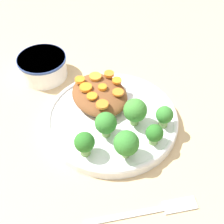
# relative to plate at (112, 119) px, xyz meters

# --- Properties ---
(ground_plane) EXTENTS (4.00, 4.00, 0.00)m
(ground_plane) POSITION_rel_plate_xyz_m (0.00, 0.00, -0.01)
(ground_plane) COLOR tan
(plate) EXTENTS (0.28, 0.28, 0.03)m
(plate) POSITION_rel_plate_xyz_m (0.00, 0.00, 0.00)
(plate) COLOR white
(plate) RESTS_ON ground_plane
(dip_bowl) EXTENTS (0.12, 0.12, 0.05)m
(dip_bowl) POSITION_rel_plate_xyz_m (0.22, 0.07, 0.02)
(dip_bowl) COLOR white
(dip_bowl) RESTS_ON ground_plane
(stew_mound) EXTENTS (0.14, 0.12, 0.03)m
(stew_mound) POSITION_rel_plate_xyz_m (0.06, -0.00, 0.02)
(stew_mound) COLOR brown
(stew_mound) RESTS_ON plate
(broccoli_floret_0) EXTENTS (0.05, 0.05, 0.06)m
(broccoli_floret_0) POSITION_rel_plate_xyz_m (-0.04, -0.03, 0.04)
(broccoli_floret_0) COLOR #759E51
(broccoli_floret_0) RESTS_ON plate
(broccoli_floret_1) EXTENTS (0.05, 0.05, 0.06)m
(broccoli_floret_1) POSITION_rel_plate_xyz_m (-0.10, 0.02, 0.04)
(broccoli_floret_1) COLOR #7FA85B
(broccoli_floret_1) RESTS_ON plate
(broccoli_floret_2) EXTENTS (0.04, 0.04, 0.06)m
(broccoli_floret_2) POSITION_rel_plate_xyz_m (-0.04, 0.03, 0.04)
(broccoli_floret_2) COLOR #7FA85B
(broccoli_floret_2) RESTS_ON plate
(broccoli_floret_3) EXTENTS (0.03, 0.03, 0.05)m
(broccoli_floret_3) POSITION_rel_plate_xyz_m (-0.10, -0.04, 0.03)
(broccoli_floret_3) COLOR #7FA85B
(broccoli_floret_3) RESTS_ON plate
(broccoli_floret_4) EXTENTS (0.04, 0.04, 0.05)m
(broccoli_floret_4) POSITION_rel_plate_xyz_m (-0.07, -0.08, 0.04)
(broccoli_floret_4) COLOR #7FA85B
(broccoli_floret_4) RESTS_ON plate
(broccoli_floret_5) EXTENTS (0.04, 0.04, 0.05)m
(broccoli_floret_5) POSITION_rel_plate_xyz_m (-0.06, 0.09, 0.04)
(broccoli_floret_5) COLOR #759E51
(broccoli_floret_5) RESTS_ON plate
(carrot_slice_0) EXTENTS (0.02, 0.02, 0.00)m
(carrot_slice_0) POSITION_rel_plate_xyz_m (0.03, -0.03, 0.04)
(carrot_slice_0) COLOR orange
(carrot_slice_0) RESTS_ON stew_mound
(carrot_slice_1) EXTENTS (0.02, 0.02, 0.01)m
(carrot_slice_1) POSITION_rel_plate_xyz_m (0.09, -0.04, 0.04)
(carrot_slice_1) COLOR orange
(carrot_slice_1) RESTS_ON stew_mound
(carrot_slice_2) EXTENTS (0.02, 0.02, 0.01)m
(carrot_slice_2) POSITION_rel_plate_xyz_m (0.10, 0.03, 0.04)
(carrot_slice_2) COLOR orange
(carrot_slice_2) RESTS_ON stew_mound
(carrot_slice_3) EXTENTS (0.03, 0.03, 0.01)m
(carrot_slice_3) POSITION_rel_plate_xyz_m (0.07, 0.02, 0.04)
(carrot_slice_3) COLOR orange
(carrot_slice_3) RESTS_ON stew_mound
(carrot_slice_4) EXTENTS (0.02, 0.02, 0.01)m
(carrot_slice_4) POSITION_rel_plate_xyz_m (0.05, -0.01, 0.04)
(carrot_slice_4) COLOR orange
(carrot_slice_4) RESTS_ON stew_mound
(carrot_slice_5) EXTENTS (0.03, 0.03, 0.01)m
(carrot_slice_5) POSITION_rel_plate_xyz_m (0.01, 0.02, 0.04)
(carrot_slice_5) COLOR orange
(carrot_slice_5) RESTS_ON stew_mound
(carrot_slice_6) EXTENTS (0.02, 0.02, 0.01)m
(carrot_slice_6) POSITION_rel_plate_xyz_m (0.06, -0.04, 0.04)
(carrot_slice_6) COLOR orange
(carrot_slice_6) RESTS_ON stew_mound
(carrot_slice_7) EXTENTS (0.02, 0.02, 0.00)m
(carrot_slice_7) POSITION_rel_plate_xyz_m (0.04, 0.02, 0.04)
(carrot_slice_7) COLOR orange
(carrot_slice_7) RESTS_ON stew_mound
(carrot_slice_8) EXTENTS (0.03, 0.03, 0.01)m
(carrot_slice_8) POSITION_rel_plate_xyz_m (0.09, -0.01, 0.04)
(carrot_slice_8) COLOR orange
(carrot_slice_8) RESTS_ON stew_mound
(fork) EXTENTS (0.07, 0.19, 0.01)m
(fork) POSITION_rel_plate_xyz_m (-0.21, 0.03, -0.01)
(fork) COLOR #BABABA
(fork) RESTS_ON ground_plane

